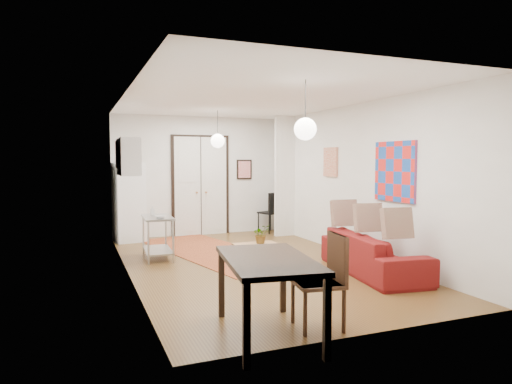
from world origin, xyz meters
name	(u,v)px	position (x,y,z in m)	size (l,w,h in m)	color
floor	(251,264)	(0.00, 0.00, 0.00)	(7.00, 7.00, 0.00)	brown
ceiling	(251,99)	(0.00, 0.00, 2.90)	(4.20, 7.00, 0.02)	white
wall_back	(200,176)	(0.00, 3.50, 1.45)	(4.20, 0.02, 2.90)	white
wall_front	(373,197)	(0.00, -3.50, 1.45)	(4.20, 0.02, 2.90)	white
wall_left	(127,185)	(-2.10, 0.00, 1.45)	(0.02, 7.00, 2.90)	white
wall_right	(353,180)	(2.10, 0.00, 1.45)	(0.02, 7.00, 2.90)	white
double_doors	(201,186)	(0.00, 3.46, 1.20)	(1.44, 0.06, 2.50)	white
stub_partition	(285,176)	(1.85, 2.55, 1.45)	(0.50, 0.10, 2.90)	white
wall_cabinet	(128,157)	(-1.92, 1.50, 1.90)	(0.35, 1.00, 0.70)	silver
painting_popart	(395,171)	(2.08, -1.25, 1.65)	(0.05, 1.00, 1.00)	red
painting_abstract	(331,162)	(2.08, 0.80, 1.80)	(0.05, 0.50, 0.60)	beige
poster_back	(244,169)	(1.15, 3.47, 1.60)	(0.40, 0.03, 0.50)	red
print_left	(118,154)	(-2.07, 2.00, 1.95)	(0.03, 0.44, 0.54)	#975F3F
pendant_back	(218,141)	(0.00, 2.00, 2.25)	(0.30, 0.30, 0.80)	white
pendant_front	(305,129)	(0.00, -2.00, 2.25)	(0.30, 0.30, 0.80)	white
kilim_rug	(213,252)	(-0.32, 1.28, 0.01)	(1.56, 4.15, 0.01)	#B2582C
sofa	(373,253)	(1.59, -1.35, 0.33)	(0.88, 2.26, 0.66)	maroon
coffee_table	(256,246)	(0.11, 0.07, 0.30)	(0.78, 0.45, 0.34)	tan
potted_plant	(261,234)	(0.21, 0.07, 0.51)	(0.26, 0.30, 0.34)	#2F6930
kitchen_counter	(158,232)	(-1.46, 1.09, 0.49)	(0.56, 1.05, 0.79)	#A4A7A9
bowl	(160,217)	(-1.46, 0.79, 0.81)	(0.19, 0.19, 0.05)	beige
soap_bottle	(152,211)	(-1.51, 1.34, 0.87)	(0.07, 0.08, 0.16)	teal
fridge	(129,202)	(-1.75, 3.15, 0.89)	(0.63, 0.63, 1.78)	white
dining_table	(268,266)	(-1.03, -3.15, 0.74)	(1.07, 1.61, 0.83)	black
dining_chair_near	(313,272)	(-0.43, -3.02, 0.60)	(0.56, 0.73, 1.03)	#352010
dining_chair_far	(314,272)	(-0.43, -3.05, 0.60)	(0.56, 0.73, 1.03)	#352010
black_side_chair	(268,208)	(1.72, 3.25, 0.60)	(0.59, 0.61, 1.03)	black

